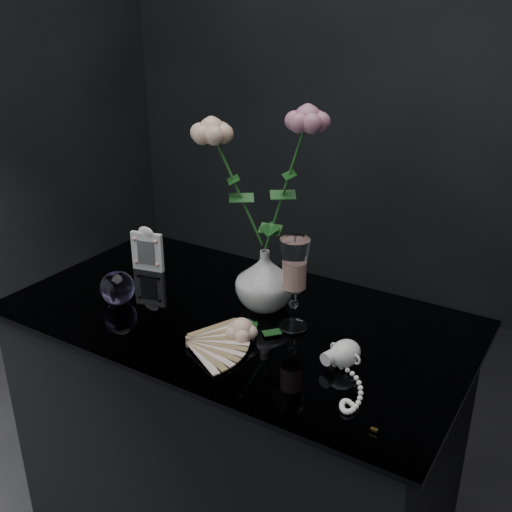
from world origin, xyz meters
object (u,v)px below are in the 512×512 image
Objects in this scene: vase at (265,279)px; picture_frame at (147,249)px; paperweight at (117,288)px; pearl_jar at (345,352)px; wine_glass at (294,285)px; loose_rose at (241,329)px.

picture_frame is (-0.37, 0.02, -0.01)m from vase.
paperweight reaches higher than pearl_jar.
vase reaches higher than picture_frame.
wine_glass reaches higher than loose_rose.
picture_frame reaches higher than pearl_jar.
vase is 0.95× the size of loose_rose.
loose_rose is 0.76× the size of pearl_jar.
wine_glass is at bearing -25.95° from vase.
picture_frame is (-0.47, 0.07, -0.04)m from wine_glass.
pearl_jar is at bearing -25.52° from vase.
paperweight is at bearing -82.68° from picture_frame.
picture_frame is 0.44m from loose_rose.
vase is 0.68× the size of wine_glass.
wine_glass is 0.19m from pearl_jar.
loose_rose is at bearing 2.41° from paperweight.
picture_frame is at bearing 110.11° from paperweight.
vase is 0.72× the size of pearl_jar.
loose_rose is (0.34, 0.01, -0.02)m from paperweight.
pearl_jar is (0.22, 0.03, 0.00)m from loose_rose.
wine_glass is at bearing 37.84° from loose_rose.
picture_frame reaches higher than loose_rose.
wine_glass is 0.48m from picture_frame.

